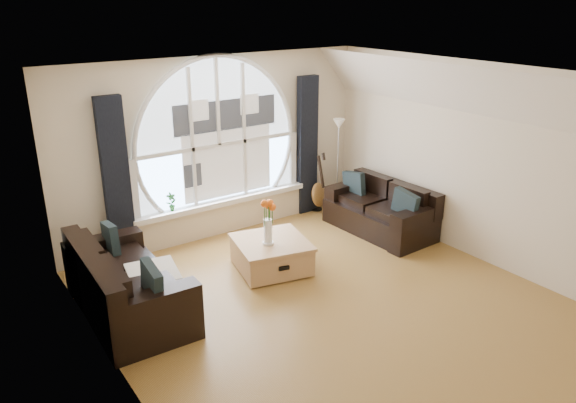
% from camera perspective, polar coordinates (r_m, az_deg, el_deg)
% --- Properties ---
extents(ground, '(5.00, 5.50, 0.01)m').
position_cam_1_polar(ground, '(6.77, 4.45, -10.58)').
color(ground, brown).
rests_on(ground, ground).
extents(ceiling, '(5.00, 5.50, 0.01)m').
position_cam_1_polar(ceiling, '(5.85, 5.19, 12.69)').
color(ceiling, silver).
rests_on(ceiling, ground).
extents(wall_back, '(5.00, 0.01, 2.70)m').
position_cam_1_polar(wall_back, '(8.37, -7.32, 5.58)').
color(wall_back, beige).
rests_on(wall_back, ground).
extents(wall_front, '(5.00, 0.01, 2.70)m').
position_cam_1_polar(wall_front, '(4.62, 27.34, -9.61)').
color(wall_front, beige).
rests_on(wall_front, ground).
extents(wall_left, '(0.01, 5.50, 2.70)m').
position_cam_1_polar(wall_left, '(5.08, -17.64, -5.47)').
color(wall_left, beige).
rests_on(wall_left, ground).
extents(wall_right, '(0.01, 5.50, 2.70)m').
position_cam_1_polar(wall_right, '(7.94, 18.87, 3.80)').
color(wall_right, beige).
rests_on(wall_right, ground).
extents(attic_slope, '(0.92, 5.50, 0.72)m').
position_cam_1_polar(attic_slope, '(7.49, 18.35, 10.78)').
color(attic_slope, silver).
rests_on(attic_slope, ground).
extents(arched_window, '(2.60, 0.06, 2.15)m').
position_cam_1_polar(arched_window, '(8.28, -7.30, 7.38)').
color(arched_window, silver).
rests_on(arched_window, wall_back).
extents(window_sill, '(2.90, 0.22, 0.08)m').
position_cam_1_polar(window_sill, '(8.54, -6.75, -0.00)').
color(window_sill, white).
rests_on(window_sill, wall_back).
extents(window_frame, '(2.76, 0.08, 2.15)m').
position_cam_1_polar(window_frame, '(8.26, -7.21, 7.34)').
color(window_frame, white).
rests_on(window_frame, wall_back).
extents(neighbor_house, '(1.70, 0.02, 1.50)m').
position_cam_1_polar(neighbor_house, '(8.37, -6.31, 6.67)').
color(neighbor_house, silver).
rests_on(neighbor_house, wall_back).
extents(curtain_left, '(0.35, 0.12, 2.30)m').
position_cam_1_polar(curtain_left, '(7.74, -17.32, 1.99)').
color(curtain_left, black).
rests_on(curtain_left, ground).
extents(curtain_right, '(0.35, 0.12, 2.30)m').
position_cam_1_polar(curtain_right, '(9.16, 2.00, 5.74)').
color(curtain_right, black).
rests_on(curtain_right, ground).
extents(sofa_left, '(1.02, 1.95, 0.85)m').
position_cam_1_polar(sofa_left, '(6.66, -16.22, -8.00)').
color(sofa_left, black).
rests_on(sofa_left, ground).
extents(sofa_right, '(0.92, 1.75, 0.76)m').
position_cam_1_polar(sofa_right, '(8.68, 9.47, -0.59)').
color(sofa_right, black).
rests_on(sofa_right, ground).
extents(coffee_chest, '(1.12, 1.12, 0.46)m').
position_cam_1_polar(coffee_chest, '(7.46, -1.73, -5.40)').
color(coffee_chest, '#A47647').
rests_on(coffee_chest, ground).
extents(throw_blanket, '(0.63, 0.63, 0.10)m').
position_cam_1_polar(throw_blanket, '(6.54, -13.80, -7.34)').
color(throw_blanket, silver).
rests_on(throw_blanket, sofa_left).
extents(vase_flowers, '(0.24, 0.24, 0.70)m').
position_cam_1_polar(vase_flowers, '(7.14, -2.11, -1.56)').
color(vase_flowers, white).
rests_on(vase_flowers, coffee_chest).
extents(floor_lamp, '(0.24, 0.24, 1.60)m').
position_cam_1_polar(floor_lamp, '(9.30, 5.15, 3.66)').
color(floor_lamp, '#B2B2B2').
rests_on(floor_lamp, ground).
extents(guitar, '(0.41, 0.33, 1.06)m').
position_cam_1_polar(guitar, '(9.34, 3.20, 2.04)').
color(guitar, brown).
rests_on(guitar, ground).
extents(potted_plant, '(0.16, 0.11, 0.28)m').
position_cam_1_polar(potted_plant, '(8.15, -11.97, -0.03)').
color(potted_plant, '#1E6023').
rests_on(potted_plant, window_sill).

